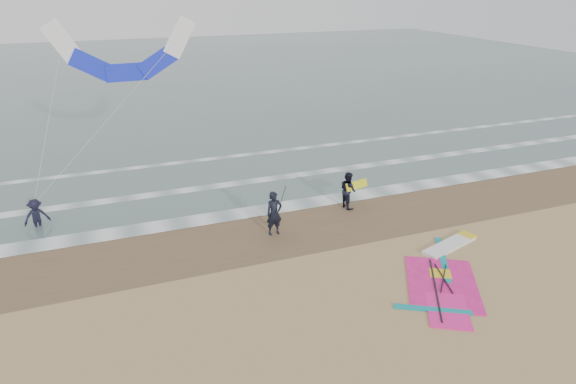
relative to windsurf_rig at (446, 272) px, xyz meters
name	(u,v)px	position (x,y,z in m)	size (l,w,h in m)	color
ground	(371,297)	(-3.42, -0.36, -0.04)	(120.00, 120.00, 0.00)	tan
sea_water	(165,74)	(-3.42, 47.64, -0.03)	(120.00, 80.00, 0.02)	#47605E
wet_sand_band	(305,225)	(-3.42, 5.64, -0.03)	(120.00, 5.00, 0.01)	brown
foam_waterline	(272,190)	(-3.42, 10.08, -0.01)	(120.00, 9.15, 0.02)	white
windsurf_rig	(446,272)	(0.00, 0.00, 0.00)	(6.03, 5.71, 0.14)	white
person_standing	(274,213)	(-4.96, 5.35, 0.94)	(0.72, 0.47, 1.96)	black
person_walking	(348,190)	(-0.71, 6.75, 0.86)	(0.88, 0.68, 1.80)	black
person_wading	(35,210)	(-14.59, 9.75, 0.81)	(1.09, 0.63, 1.69)	black
held_pole	(281,203)	(-4.66, 5.35, 1.40)	(0.17, 0.86, 1.82)	black
carried_kiteboard	(357,185)	(-0.31, 6.65, 1.10)	(1.30, 0.51, 0.39)	yellow
surf_kite	(125,56)	(-9.89, 12.01, 6.90)	(8.13, 2.36, 7.60)	white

